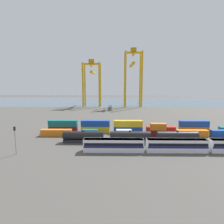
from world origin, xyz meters
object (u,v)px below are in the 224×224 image
Objects in this scene: gantry_crane_central at (133,72)px; signal_mast at (15,137)px; freight_tank_row at (130,137)px; shipping_container_11 at (128,130)px; gantry_crane_west at (92,78)px; passenger_train at (177,145)px.

signal_mast is at bearing -110.14° from gantry_crane_central.
gantry_crane_central reaches higher than freight_tank_row.
shipping_container_11 is (34.67, 25.89, -4.07)m from signal_mast.
gantry_crane_central reaches higher than signal_mast.
signal_mast is 133.11m from gantry_crane_central.
freight_tank_row is 115.55m from gantry_crane_west.
passenger_train is 6.82× the size of signal_mast.
shipping_container_11 is (-13.40, 22.79, -0.84)m from passenger_train.
passenger_train is 123.01m from gantry_crane_central.
freight_tank_row is at bearing -95.40° from gantry_crane_central.
signal_mast reaches higher than shipping_container_11.
gantry_crane_central is at bearing 83.92° from shipping_container_11.
gantry_crane_west is 0.81× the size of gantry_crane_central.
signal_mast reaches higher than freight_tank_row.
gantry_crane_central reaches higher than gantry_crane_west.
gantry_crane_west is (-26.23, 110.11, 23.28)m from freight_tank_row.
gantry_crane_central is (36.70, 0.61, 5.62)m from gantry_crane_west.
gantry_crane_west is at bearing 86.12° from signal_mast.
shipping_container_11 is 102.56m from gantry_crane_west.
signal_mast reaches higher than passenger_train.
passenger_train is 16.17m from freight_tank_row.
shipping_container_11 is 101.72m from gantry_crane_central.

